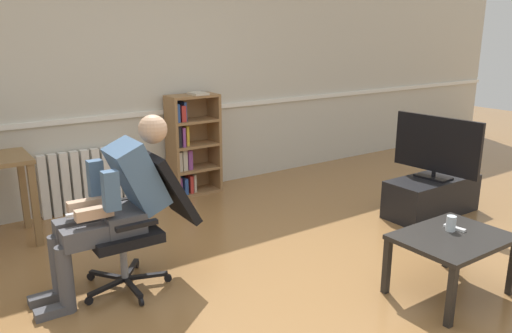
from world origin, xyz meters
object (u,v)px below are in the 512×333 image
Objects in this scene: bookshelf at (190,146)px; drinking_glass at (451,223)px; coffee_table at (452,243)px; spare_remote at (455,228)px; tv_screen at (436,146)px; office_chair at (143,214)px; radiator at (86,180)px; person_seated at (115,202)px; tv_stand at (431,196)px.

bookshelf is 2.98m from drinking_glass.
spare_remote reaches higher than coffee_table.
tv_screen is at bearing 40.37° from drinking_glass.
bookshelf is 10.46× the size of drinking_glass.
coffee_table is at bearing 126.10° from tv_screen.
office_chair is at bearing -44.07° from spare_remote.
radiator is at bearing 48.89° from tv_screen.
office_chair is at bearing -93.33° from radiator.
radiator is 1.18× the size of coffee_table.
tv_screen is (3.06, -0.31, 0.04)m from person_seated.
spare_remote is at bearing -61.36° from radiator.
bookshelf is 3.03m from coffee_table.
person_seated is 3.11m from tv_stand.
drinking_glass is at bearing 53.75° from office_chair.
tv_stand is 9.24× the size of drinking_glass.
tv_stand is 1.55m from drinking_glass.
spare_remote is at bearing 126.97° from tv_screen.
tv_stand is (2.87, -0.31, -0.33)m from office_chair.
drinking_glass is (1.61, -3.04, 0.17)m from radiator.
person_seated reaches higher than tv_screen.
bookshelf is at bearing 35.65° from tv_screen.
person_seated reaches higher than office_chair.
bookshelf is 2.99m from spare_remote.
radiator is at bearing 177.49° from office_chair.
spare_remote is (-1.11, -0.99, 0.26)m from tv_stand.
radiator is 0.90× the size of tv_stand.
office_chair is (-1.22, -1.64, -0.02)m from bookshelf.
radiator is at bearing 143.49° from tv_stand.
drinking_glass reaches higher than spare_remote.
bookshelf is 2.05m from office_chair.
radiator is at bearing 117.93° from drinking_glass.
coffee_table is 0.14m from spare_remote.
person_seated is (-0.29, -1.74, 0.34)m from radiator.
drinking_glass is at bearing -139.59° from tv_stand.
radiator is 3.44m from drinking_glass.
radiator reaches higher than coffee_table.
office_chair reaches higher than drinking_glass.
person_seated reaches higher than drinking_glass.
coffee_table is (1.84, -1.36, -0.27)m from person_seated.
tv_stand is (2.77, -2.05, -0.13)m from radiator.
bookshelf is 1.26× the size of tv_screen.
spare_remote is (1.95, -1.30, -0.21)m from person_seated.
tv_screen is at bearing -36.49° from radiator.
bookshelf is 1.18× the size of office_chair.
bookshelf reaches higher than drinking_glass.
bookshelf reaches higher than tv_stand.
tv_stand is at bearing -36.51° from radiator.
person_seated is 1.37× the size of tv_screen.
tv_screen is (2.87, -0.31, 0.17)m from office_chair.
drinking_glass is at bearing -80.52° from bookshelf.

